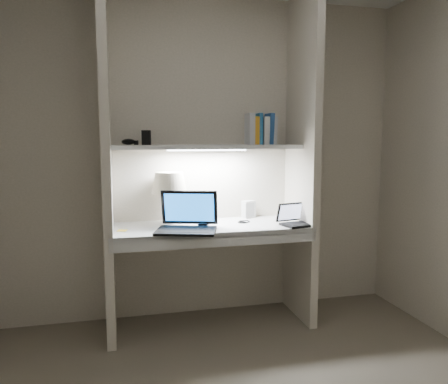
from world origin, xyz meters
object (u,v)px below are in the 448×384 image
object	(u,v)px
speaker	(249,209)
table_lamp	(169,189)
book_row	(260,130)
laptop_main	(187,222)
laptop_netbook	(296,220)

from	to	relation	value
speaker	table_lamp	bearing A→B (deg)	168.30
table_lamp	book_row	world-z (taller)	book_row
laptop_main	book_row	distance (m)	0.98
table_lamp	book_row	size ratio (longest dim) A/B	1.60
table_lamp	laptop_main	world-z (taller)	table_lamp
laptop_netbook	laptop_main	bearing A→B (deg)	167.38
speaker	book_row	bearing A→B (deg)	-32.26
laptop_netbook	book_row	xyz separation A→B (m)	(-0.17, 0.35, 0.67)
table_lamp	speaker	bearing A→B (deg)	8.57
laptop_main	laptop_netbook	bearing A→B (deg)	16.68
laptop_main	book_row	xyz separation A→B (m)	(0.65, 0.34, 0.65)
laptop_netbook	table_lamp	bearing A→B (deg)	151.53
table_lamp	book_row	bearing A→B (deg)	6.14
table_lamp	laptop_main	size ratio (longest dim) A/B	0.80
table_lamp	book_row	xyz separation A→B (m)	(0.74, 0.08, 0.45)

